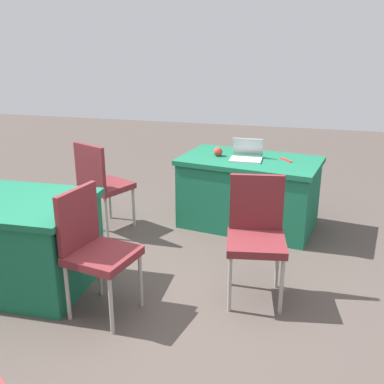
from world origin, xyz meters
name	(u,v)px	position (x,y,z in m)	size (l,w,h in m)	color
ground_plane	(171,301)	(0.00, 0.00, 0.00)	(14.40, 14.40, 0.00)	#4C423D
table_foreground	(249,192)	(-0.38, -1.65, 0.37)	(1.54, 1.05, 0.75)	#196647
table_mid_right	(0,241)	(1.45, 0.04, 0.37)	(1.53, 0.91, 0.75)	#196647
chair_tucked_right	(256,230)	(-0.61, -0.27, 0.56)	(0.50, 0.50, 0.96)	#9E9993
chair_by_pillar	(94,245)	(0.50, 0.25, 0.55)	(0.52, 0.52, 0.95)	#9E9993
chair_back_row	(101,181)	(1.08, -1.15, 0.54)	(0.58, 0.58, 0.95)	#9E9993
laptop_silver	(246,156)	(-0.34, -1.61, 0.79)	(0.32, 0.29, 0.21)	silver
yarn_ball	(218,152)	(-0.03, -1.68, 0.79)	(0.09, 0.09, 0.09)	#B2382D
scissors_red	(286,160)	(-0.75, -1.67, 0.75)	(0.18, 0.04, 0.01)	red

